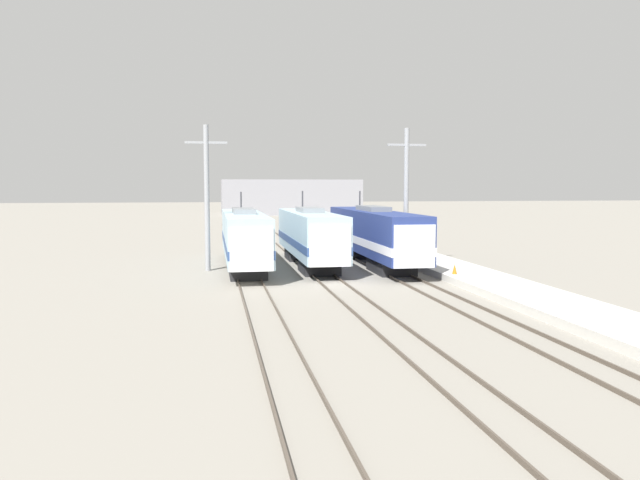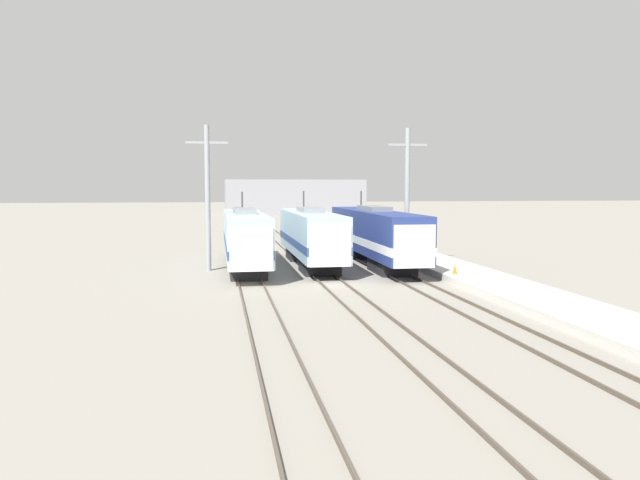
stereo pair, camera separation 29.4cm
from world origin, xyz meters
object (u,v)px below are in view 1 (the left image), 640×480
object	(u,v)px
locomotive_center	(311,236)
catenary_tower_right	(406,195)
catenary_tower_left	(207,195)
traffic_cone	(455,269)
locomotive_far_right	(375,235)
locomotive_far_left	(244,238)

from	to	relation	value
locomotive_center	catenary_tower_right	bearing A→B (deg)	-7.95
catenary_tower_left	catenary_tower_right	distance (m)	14.32
catenary_tower_left	traffic_cone	xyz separation A→B (m)	(15.10, -7.50, -4.48)
locomotive_far_right	catenary_tower_right	world-z (taller)	catenary_tower_right
locomotive_center	catenary_tower_left	xyz separation A→B (m)	(-7.41, -0.96, 3.02)
locomotive_far_left	locomotive_far_right	bearing A→B (deg)	5.42
catenary_tower_left	traffic_cone	bearing A→B (deg)	-26.42
traffic_cone	locomotive_far_left	bearing A→B (deg)	148.19
catenary_tower_right	traffic_cone	size ratio (longest dim) A/B	16.03
locomotive_far_right	traffic_cone	distance (m)	9.27
locomotive_center	catenary_tower_left	bearing A→B (deg)	-172.60
traffic_cone	locomotive_far_right	bearing A→B (deg)	107.96
locomotive_far_left	locomotive_center	world-z (taller)	locomotive_center
locomotive_far_right	traffic_cone	xyz separation A→B (m)	(2.82, -8.71, -1.49)
locomotive_center	catenary_tower_right	size ratio (longest dim) A/B	1.64
locomotive_far_left	locomotive_far_right	distance (m)	9.77
locomotive_center	traffic_cone	world-z (taller)	locomotive_center
catenary_tower_left	locomotive_far_right	bearing A→B (deg)	5.61
locomotive_center	traffic_cone	xyz separation A→B (m)	(7.69, -8.47, -1.46)
catenary_tower_left	catenary_tower_right	world-z (taller)	same
locomotive_far_right	catenary_tower_left	distance (m)	12.69
locomotive_far_left	catenary_tower_right	world-z (taller)	catenary_tower_right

